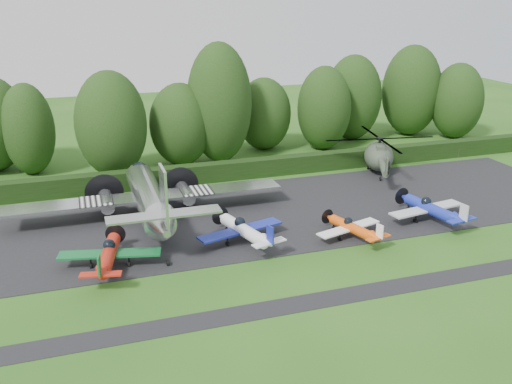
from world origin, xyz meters
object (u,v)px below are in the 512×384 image
object	(u,v)px
sign_board	(449,150)
helicopter	(379,154)
light_plane_red	(108,254)
light_plane_orange	(352,228)
light_plane_white	(244,230)
light_plane_blue	(431,209)
transport_plane	(149,198)

from	to	relation	value
sign_board	helicopter	bearing A→B (deg)	-172.77
light_plane_red	sign_board	size ratio (longest dim) A/B	2.72
light_plane_red	light_plane_orange	xyz separation A→B (m)	(19.82, -0.72, -0.22)
light_plane_orange	sign_board	world-z (taller)	light_plane_orange
light_plane_red	light_plane_white	size ratio (longest dim) A/B	1.01
light_plane_orange	sign_board	size ratio (longest dim) A/B	2.22
light_plane_red	sign_board	bearing A→B (deg)	9.44
light_plane_orange	light_plane_blue	xyz separation A→B (m)	(8.45, 1.21, 0.23)
light_plane_orange	light_plane_blue	bearing A→B (deg)	24.52
transport_plane	helicopter	distance (m)	27.76
light_plane_red	light_plane_orange	distance (m)	19.83
transport_plane	helicopter	world-z (taller)	transport_plane
light_plane_red	light_plane_blue	world-z (taller)	light_plane_blue
helicopter	light_plane_orange	bearing A→B (deg)	-150.92
transport_plane	light_plane_orange	xyz separation A→B (m)	(15.49, -9.11, -1.25)
light_plane_blue	helicopter	world-z (taller)	helicopter
light_plane_orange	sign_board	xyz separation A→B (m)	(22.58, 17.94, 0.12)
light_plane_white	sign_board	xyz separation A→B (m)	(31.47, 16.01, -0.09)
helicopter	sign_board	world-z (taller)	helicopter
helicopter	transport_plane	bearing A→B (deg)	168.96
helicopter	light_plane_white	bearing A→B (deg)	-170.70
light_plane_red	sign_board	distance (m)	45.76
light_plane_white	helicopter	size ratio (longest dim) A/B	0.54
transport_plane	light_plane_white	world-z (taller)	transport_plane
light_plane_blue	helicopter	bearing A→B (deg)	87.45
light_plane_red	sign_board	world-z (taller)	light_plane_red
transport_plane	light_plane_blue	size ratio (longest dim) A/B	3.13
light_plane_white	light_plane_orange	xyz separation A→B (m)	(8.89, -1.93, -0.22)
transport_plane	light_plane_white	size ratio (longest dim) A/B	3.16
light_plane_white	light_plane_blue	distance (m)	17.36
light_plane_orange	helicopter	xyz separation A→B (m)	(11.47, 15.72, 1.17)
light_plane_blue	helicopter	size ratio (longest dim) A/B	0.55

